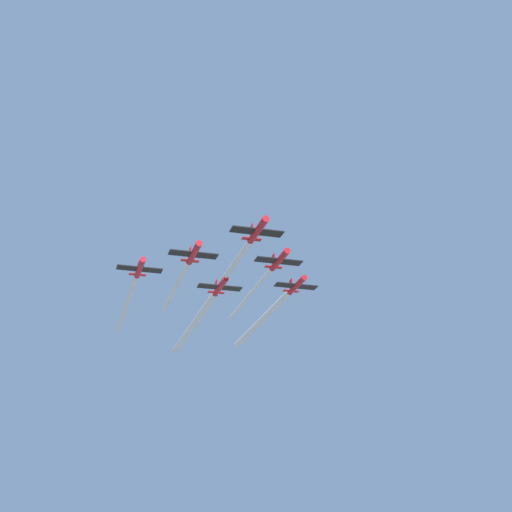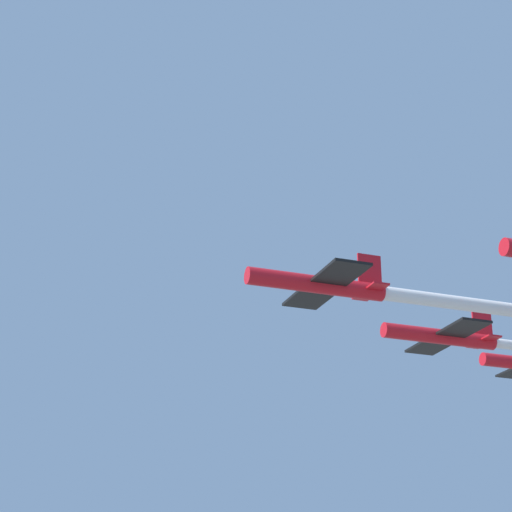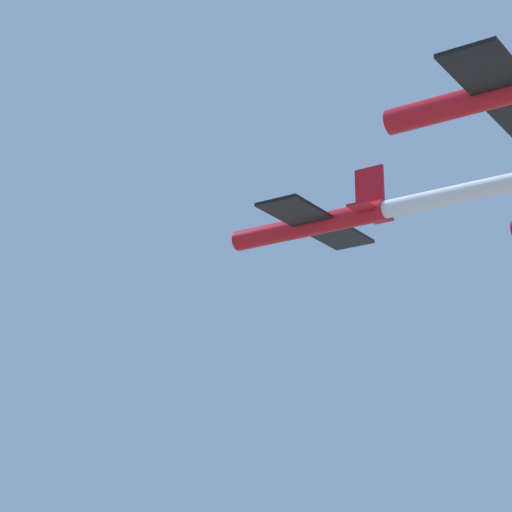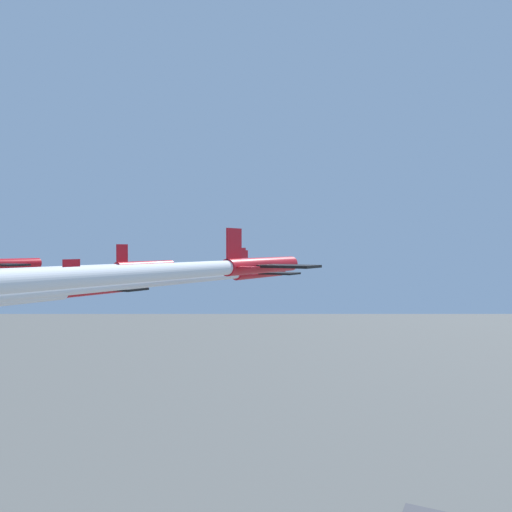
{
  "view_description": "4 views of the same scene",
  "coord_description": "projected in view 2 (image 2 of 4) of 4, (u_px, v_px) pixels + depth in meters",
  "views": [
    {
      "loc": [
        119.55,
        -46.78,
        83.62
      ],
      "look_at": [
        25.65,
        10.41,
        127.49
      ],
      "focal_mm": 50.0,
      "sensor_mm": 36.0,
      "label": 1
    },
    {
      "loc": [
        65.99,
        56.77,
        108.64
      ],
      "look_at": [
        29.56,
        6.17,
        134.07
      ],
      "focal_mm": 70.0,
      "sensor_mm": 36.0,
      "label": 2
    },
    {
      "loc": [
        14.12,
        60.66,
        112.75
      ],
      "look_at": [
        32.03,
        4.57,
        131.72
      ],
      "focal_mm": 70.0,
      "sensor_mm": 36.0,
      "label": 3
    },
    {
      "loc": [
        -39.48,
        -7.27,
        134.49
      ],
      "look_at": [
        31.95,
        11.4,
        133.15
      ],
      "focal_mm": 35.0,
      "sensor_mm": 36.0,
      "label": 4
    }
  ],
  "objects": [
    {
      "name": "jet_2",
      "position": [
        444.0,
        336.0,
        76.55
      ],
      "size": [
        9.56,
        9.27,
        3.21
      ],
      "rotation": [
        0.0,
        0.0,
        4.44
      ],
      "color": "red"
    },
    {
      "name": "jet_0",
      "position": [
        321.0,
        284.0,
        64.97
      ],
      "size": [
        9.56,
        9.27,
        3.21
      ],
      "rotation": [
        0.0,
        0.0,
        4.44
      ],
      "color": "red"
    }
  ]
}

